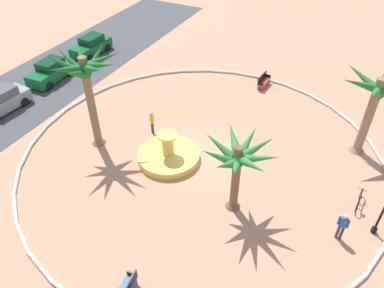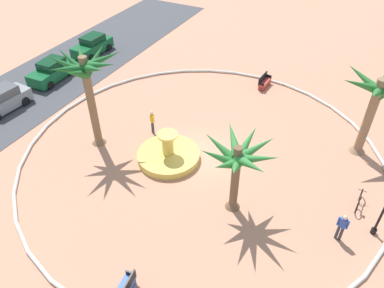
{
  "view_description": "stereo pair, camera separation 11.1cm",
  "coord_description": "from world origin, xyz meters",
  "px_view_note": "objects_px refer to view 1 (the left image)",
  "views": [
    {
      "loc": [
        -15.92,
        -7.4,
        15.13
      ],
      "look_at": [
        -0.36,
        0.51,
        1.0
      ],
      "focal_mm": 34.8,
      "sensor_mm": 36.0,
      "label": 1
    },
    {
      "loc": [
        -15.87,
        -7.5,
        15.13
      ],
      "look_at": [
        -0.36,
        0.51,
        1.0
      ],
      "focal_mm": 34.8,
      "sensor_mm": 36.0,
      "label": 2
    }
  ],
  "objects_px": {
    "palm_tree_by_curb": "(238,160)",
    "bicycle_red_frame": "(359,200)",
    "parked_car_second": "(51,71)",
    "person_cyclist_helmet": "(342,225)",
    "parked_car_third": "(91,46)",
    "fountain": "(168,155)",
    "parked_car_leftmost": "(1,101)",
    "person_cyclist_photo": "(152,121)",
    "palm_tree_mid_plaza": "(86,76)",
    "bench_west": "(264,83)",
    "palm_tree_near_fountain": "(375,98)"
  },
  "relations": [
    {
      "from": "bicycle_red_frame",
      "to": "person_cyclist_photo",
      "type": "distance_m",
      "value": 13.2
    },
    {
      "from": "parked_car_second",
      "to": "palm_tree_mid_plaza",
      "type": "bearing_deg",
      "value": -119.87
    },
    {
      "from": "fountain",
      "to": "palm_tree_near_fountain",
      "type": "height_order",
      "value": "palm_tree_near_fountain"
    },
    {
      "from": "palm_tree_by_curb",
      "to": "person_cyclist_photo",
      "type": "distance_m",
      "value": 8.47
    },
    {
      "from": "person_cyclist_helmet",
      "to": "parked_car_second",
      "type": "distance_m",
      "value": 24.41
    },
    {
      "from": "palm_tree_mid_plaza",
      "to": "person_cyclist_photo",
      "type": "xyz_separation_m",
      "value": [
        2.53,
        -2.54,
        -3.9
      ]
    },
    {
      "from": "palm_tree_mid_plaza",
      "to": "person_cyclist_photo",
      "type": "height_order",
      "value": "palm_tree_mid_plaza"
    },
    {
      "from": "palm_tree_near_fountain",
      "to": "parked_car_second",
      "type": "xyz_separation_m",
      "value": [
        -1.87,
        23.58,
        -3.08
      ]
    },
    {
      "from": "palm_tree_by_curb",
      "to": "bicycle_red_frame",
      "type": "bearing_deg",
      "value": -61.94
    },
    {
      "from": "fountain",
      "to": "parked_car_leftmost",
      "type": "xyz_separation_m",
      "value": [
        -0.75,
        13.35,
        0.49
      ]
    },
    {
      "from": "palm_tree_by_curb",
      "to": "parked_car_second",
      "type": "distance_m",
      "value": 19.54
    },
    {
      "from": "palm_tree_by_curb",
      "to": "parked_car_third",
      "type": "height_order",
      "value": "palm_tree_by_curb"
    },
    {
      "from": "bicycle_red_frame",
      "to": "fountain",
      "type": "bearing_deg",
      "value": 97.03
    },
    {
      "from": "bicycle_red_frame",
      "to": "person_cyclist_helmet",
      "type": "bearing_deg",
      "value": 168.37
    },
    {
      "from": "bench_west",
      "to": "person_cyclist_helmet",
      "type": "distance_m",
      "value": 14.78
    },
    {
      "from": "parked_car_leftmost",
      "to": "bicycle_red_frame",
      "type": "bearing_deg",
      "value": -85.07
    },
    {
      "from": "person_cyclist_photo",
      "to": "parked_car_third",
      "type": "height_order",
      "value": "person_cyclist_photo"
    },
    {
      "from": "parked_car_leftmost",
      "to": "parked_car_third",
      "type": "distance_m",
      "value": 10.34
    },
    {
      "from": "parked_car_second",
      "to": "person_cyclist_photo",
      "type": "bearing_deg",
      "value": -102.22
    },
    {
      "from": "bench_west",
      "to": "bicycle_red_frame",
      "type": "relative_size",
      "value": 0.95
    },
    {
      "from": "person_cyclist_photo",
      "to": "parked_car_second",
      "type": "bearing_deg",
      "value": 77.78
    },
    {
      "from": "bicycle_red_frame",
      "to": "person_cyclist_photo",
      "type": "bearing_deg",
      "value": 87.95
    },
    {
      "from": "person_cyclist_helmet",
      "to": "palm_tree_near_fountain",
      "type": "bearing_deg",
      "value": 1.35
    },
    {
      "from": "fountain",
      "to": "palm_tree_by_curb",
      "type": "bearing_deg",
      "value": -109.73
    },
    {
      "from": "palm_tree_near_fountain",
      "to": "parked_car_third",
      "type": "xyz_separation_m",
      "value": [
        3.49,
        23.76,
        -3.08
      ]
    },
    {
      "from": "person_cyclist_photo",
      "to": "parked_car_leftmost",
      "type": "xyz_separation_m",
      "value": [
        -2.57,
        11.1,
        -0.18
      ]
    },
    {
      "from": "bench_west",
      "to": "person_cyclist_helmet",
      "type": "height_order",
      "value": "person_cyclist_helmet"
    },
    {
      "from": "palm_tree_mid_plaza",
      "to": "person_cyclist_photo",
      "type": "relative_size",
      "value": 3.7
    },
    {
      "from": "parked_car_leftmost",
      "to": "parked_car_second",
      "type": "relative_size",
      "value": 1.01
    },
    {
      "from": "fountain",
      "to": "palm_tree_by_curb",
      "type": "relative_size",
      "value": 0.87
    },
    {
      "from": "parked_car_second",
      "to": "parked_car_third",
      "type": "relative_size",
      "value": 1.01
    },
    {
      "from": "palm_tree_near_fountain",
      "to": "person_cyclist_helmet",
      "type": "height_order",
      "value": "palm_tree_near_fountain"
    },
    {
      "from": "parked_car_leftmost",
      "to": "palm_tree_by_curb",
      "type": "bearing_deg",
      "value": -93.28
    },
    {
      "from": "palm_tree_near_fountain",
      "to": "palm_tree_by_curb",
      "type": "distance_m",
      "value": 9.46
    },
    {
      "from": "person_cyclist_helmet",
      "to": "parked_car_second",
      "type": "bearing_deg",
      "value": 76.76
    },
    {
      "from": "fountain",
      "to": "person_cyclist_photo",
      "type": "distance_m",
      "value": 2.97
    },
    {
      "from": "palm_tree_mid_plaza",
      "to": "parked_car_leftmost",
      "type": "relative_size",
      "value": 1.53
    },
    {
      "from": "parked_car_leftmost",
      "to": "parked_car_second",
      "type": "xyz_separation_m",
      "value": [
        4.98,
        0.04,
        0.0
      ]
    },
    {
      "from": "fountain",
      "to": "person_cyclist_photo",
      "type": "height_order",
      "value": "fountain"
    },
    {
      "from": "parked_car_second",
      "to": "palm_tree_near_fountain",
      "type": "bearing_deg",
      "value": -85.46
    },
    {
      "from": "palm_tree_by_curb",
      "to": "person_cyclist_helmet",
      "type": "distance_m",
      "value": 5.88
    },
    {
      "from": "parked_car_second",
      "to": "person_cyclist_helmet",
      "type": "bearing_deg",
      "value": -103.24
    },
    {
      "from": "palm_tree_by_curb",
      "to": "bicycle_red_frame",
      "type": "distance_m",
      "value": 7.32
    },
    {
      "from": "palm_tree_by_curb",
      "to": "parked_car_third",
      "type": "bearing_deg",
      "value": 58.49
    },
    {
      "from": "person_cyclist_photo",
      "to": "parked_car_second",
      "type": "distance_m",
      "value": 11.4
    },
    {
      "from": "person_cyclist_photo",
      "to": "bicycle_red_frame",
      "type": "bearing_deg",
      "value": -92.05
    },
    {
      "from": "palm_tree_mid_plaza",
      "to": "parked_car_second",
      "type": "relative_size",
      "value": 1.54
    },
    {
      "from": "person_cyclist_helmet",
      "to": "parked_car_leftmost",
      "type": "relative_size",
      "value": 0.41
    },
    {
      "from": "palm_tree_by_curb",
      "to": "parked_car_leftmost",
      "type": "distance_m",
      "value": 18.58
    },
    {
      "from": "fountain",
      "to": "person_cyclist_helmet",
      "type": "height_order",
      "value": "fountain"
    }
  ]
}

